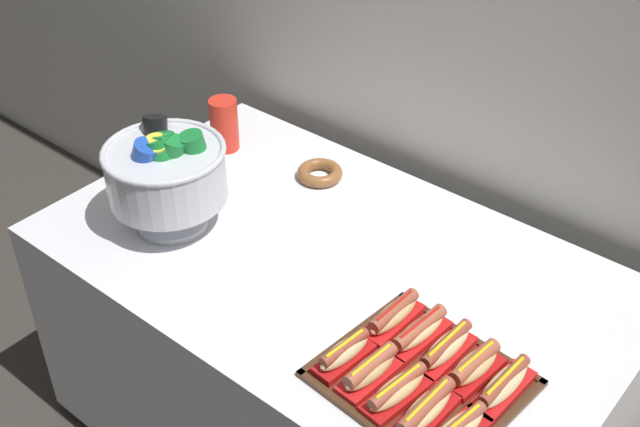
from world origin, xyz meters
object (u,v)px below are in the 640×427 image
at_px(punch_bowl, 166,171).
at_px(cup_stack, 224,124).
at_px(hot_dog_8, 474,367).
at_px(hot_dog_3, 426,410).
at_px(hot_dog_6, 419,332).
at_px(serving_tray, 421,379).
at_px(hot_dog_0, 344,353).
at_px(hot_dog_1, 370,371).
at_px(buffet_table, 330,355).
at_px(hot_dog_2, 397,391).
at_px(hot_dog_7, 446,349).
at_px(hot_dog_5, 393,316).
at_px(donut, 320,173).
at_px(hot_dog_9, 503,386).

height_order(punch_bowl, cup_stack, punch_bowl).
bearing_deg(hot_dog_8, cup_stack, 162.81).
height_order(hot_dog_3, hot_dog_6, same).
height_order(serving_tray, hot_dog_0, hot_dog_0).
xyz_separation_m(hot_dog_1, hot_dog_8, (0.16, 0.15, -0.00)).
distance_m(hot_dog_3, cup_stack, 1.18).
distance_m(buffet_table, hot_dog_2, 0.62).
distance_m(hot_dog_2, punch_bowl, 0.85).
bearing_deg(hot_dog_8, hot_dog_7, 175.15).
distance_m(hot_dog_2, hot_dog_5, 0.22).
bearing_deg(hot_dog_3, hot_dog_7, 109.59).
bearing_deg(hot_dog_5, donut, 144.80).
xyz_separation_m(hot_dog_5, hot_dog_8, (0.22, -0.02, -0.00)).
xyz_separation_m(hot_dog_0, donut, (-0.51, 0.54, -0.02)).
relative_size(buffet_table, hot_dog_8, 9.31).
height_order(serving_tray, cup_stack, cup_stack).
relative_size(hot_dog_6, cup_stack, 1.10).
distance_m(hot_dog_0, hot_dog_2, 0.15).
bearing_deg(hot_dog_3, cup_stack, 154.96).
xyz_separation_m(hot_dog_0, hot_dog_7, (0.16, 0.15, 0.00)).
relative_size(buffet_table, donut, 11.32).
relative_size(hot_dog_0, donut, 1.18).
xyz_separation_m(hot_dog_0, hot_dog_6, (0.09, 0.16, -0.00)).
distance_m(buffet_table, donut, 0.53).
distance_m(hot_dog_0, hot_dog_8, 0.28).
relative_size(hot_dog_1, hot_dog_6, 0.91).
height_order(hot_dog_6, hot_dog_7, hot_dog_7).
bearing_deg(punch_bowl, hot_dog_8, 2.16).
height_order(buffet_table, hot_dog_1, hot_dog_1).
bearing_deg(hot_dog_3, hot_dog_1, 175.15).
xyz_separation_m(hot_dog_2, donut, (-0.66, 0.55, -0.02)).
relative_size(buffet_table, hot_dog_5, 8.62).
xyz_separation_m(buffet_table, hot_dog_8, (0.49, -0.12, 0.39)).
bearing_deg(hot_dog_8, hot_dog_3, -94.85).
distance_m(serving_tray, hot_dog_9, 0.17).
relative_size(serving_tray, hot_dog_0, 2.74).
bearing_deg(hot_dog_3, hot_dog_2, 175.15).
bearing_deg(hot_dog_0, hot_dog_1, -4.85).
distance_m(hot_dog_0, hot_dog_6, 0.18).
distance_m(hot_dog_1, donut, 0.80).
bearing_deg(buffet_table, serving_tray, -25.70).
bearing_deg(hot_dog_0, serving_tray, 23.96).
relative_size(hot_dog_8, hot_dog_9, 0.89).
distance_m(serving_tray, hot_dog_8, 0.12).
xyz_separation_m(hot_dog_5, punch_bowl, (-0.69, -0.05, 0.13)).
relative_size(hot_dog_5, hot_dog_8, 1.08).
distance_m(hot_dog_5, punch_bowl, 0.71).
xyz_separation_m(hot_dog_0, punch_bowl, (-0.68, 0.11, 0.13)).
height_order(hot_dog_7, donut, hot_dog_7).
relative_size(buffet_table, hot_dog_2, 8.58).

